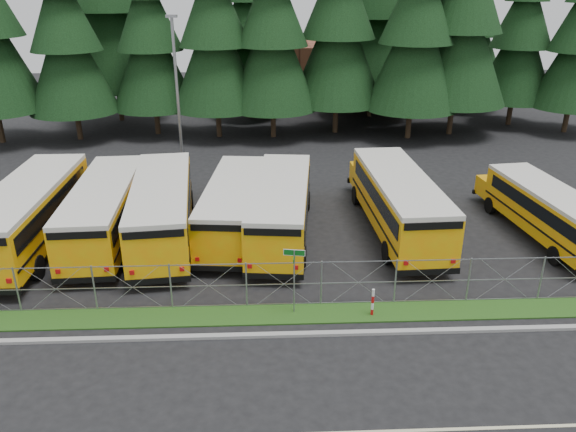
% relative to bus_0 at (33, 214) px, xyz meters
% --- Properties ---
extents(ground, '(120.00, 120.00, 0.00)m').
position_rel_bus_0_xyz_m(ground, '(14.57, -5.23, -1.62)').
color(ground, black).
rests_on(ground, ground).
extents(curb, '(50.00, 0.25, 0.12)m').
position_rel_bus_0_xyz_m(curb, '(14.57, -8.33, -1.56)').
color(curb, gray).
rests_on(curb, ground).
extents(grass_verge, '(50.00, 1.40, 0.06)m').
position_rel_bus_0_xyz_m(grass_verge, '(14.57, -6.93, -1.59)').
color(grass_verge, '#184212').
rests_on(grass_verge, ground).
extents(road_lane_line, '(50.00, 0.12, 0.01)m').
position_rel_bus_0_xyz_m(road_lane_line, '(14.57, -13.23, -1.61)').
color(road_lane_line, beige).
rests_on(road_lane_line, ground).
extents(chainlink_fence, '(44.00, 0.10, 2.00)m').
position_rel_bus_0_xyz_m(chainlink_fence, '(14.57, -6.23, -0.62)').
color(chainlink_fence, gray).
rests_on(chainlink_fence, ground).
extents(brick_building, '(22.00, 10.00, 6.00)m').
position_rel_bus_0_xyz_m(brick_building, '(20.57, 34.77, 1.38)').
color(brick_building, brown).
rests_on(brick_building, ground).
extents(bus_0, '(2.92, 12.34, 3.23)m').
position_rel_bus_0_xyz_m(bus_0, '(0.00, 0.00, 0.00)').
color(bus_0, orange).
rests_on(bus_0, ground).
extents(bus_1, '(3.30, 11.66, 3.02)m').
position_rel_bus_0_xyz_m(bus_1, '(3.43, 0.51, -0.10)').
color(bus_1, orange).
rests_on(bus_1, ground).
extents(bus_2, '(4.08, 12.14, 3.12)m').
position_rel_bus_0_xyz_m(bus_2, '(6.24, 0.43, -0.06)').
color(bus_2, orange).
rests_on(bus_2, ground).
extents(bus_3, '(3.61, 11.05, 2.85)m').
position_rel_bus_0_xyz_m(bus_3, '(9.78, 1.02, -0.19)').
color(bus_3, orange).
rests_on(bus_3, ground).
extents(bus_4, '(3.88, 11.70, 3.01)m').
position_rel_bus_0_xyz_m(bus_4, '(12.19, 0.45, -0.11)').
color(bus_4, orange).
rests_on(bus_4, ground).
extents(bus_6, '(3.36, 12.21, 3.17)m').
position_rel_bus_0_xyz_m(bus_6, '(18.13, 0.79, -0.03)').
color(bus_6, orange).
rests_on(bus_6, ground).
extents(bus_east, '(3.51, 10.42, 2.68)m').
position_rel_bus_0_xyz_m(bus_east, '(25.47, -0.19, -0.28)').
color(bus_east, orange).
rests_on(bus_east, ground).
extents(street_sign, '(0.83, 0.55, 2.81)m').
position_rel_bus_0_xyz_m(street_sign, '(12.45, -6.78, 0.42)').
color(street_sign, gray).
rests_on(street_sign, ground).
extents(striped_bollard, '(0.11, 0.11, 1.20)m').
position_rel_bus_0_xyz_m(striped_bollard, '(15.50, -7.12, -1.02)').
color(striped_bollard, '#B20C0C').
rests_on(striped_bollard, ground).
extents(light_standard, '(0.70, 0.35, 10.14)m').
position_rel_bus_0_xyz_m(light_standard, '(5.71, 11.58, 3.88)').
color(light_standard, gray).
rests_on(light_standard, ground).
extents(conifer_1, '(7.05, 7.05, 15.58)m').
position_rel_bus_0_xyz_m(conifer_1, '(-3.75, 19.88, 6.17)').
color(conifer_1, black).
rests_on(conifer_1, ground).
extents(conifer_2, '(6.86, 6.86, 15.16)m').
position_rel_bus_0_xyz_m(conifer_2, '(2.35, 21.36, 5.96)').
color(conifer_2, black).
rests_on(conifer_2, ground).
extents(conifer_3, '(7.27, 7.27, 16.08)m').
position_rel_bus_0_xyz_m(conifer_3, '(7.61, 20.27, 6.42)').
color(conifer_3, black).
rests_on(conifer_3, ground).
extents(conifer_4, '(7.31, 7.31, 16.17)m').
position_rel_bus_0_xyz_m(conifer_4, '(12.13, 19.95, 6.47)').
color(conifer_4, black).
rests_on(conifer_4, ground).
extents(conifer_5, '(7.75, 7.75, 17.13)m').
position_rel_bus_0_xyz_m(conifer_5, '(17.46, 21.20, 6.95)').
color(conifer_5, black).
rests_on(conifer_5, ground).
extents(conifer_6, '(7.54, 7.54, 16.67)m').
position_rel_bus_0_xyz_m(conifer_6, '(23.26, 19.12, 6.72)').
color(conifer_6, black).
rests_on(conifer_6, ground).
extents(conifer_7, '(8.25, 8.25, 18.25)m').
position_rel_bus_0_xyz_m(conifer_7, '(27.08, 20.23, 7.51)').
color(conifer_7, black).
rests_on(conifer_7, ground).
extents(conifer_8, '(6.70, 6.70, 14.82)m').
position_rel_bus_0_xyz_m(conifer_8, '(33.45, 23.29, 5.79)').
color(conifer_8, black).
rests_on(conifer_8, ground).
extents(conifer_11, '(6.59, 6.59, 14.58)m').
position_rel_bus_0_xyz_m(conifer_11, '(9.93, 27.06, 5.67)').
color(conifer_11, black).
rests_on(conifer_11, ground).
extents(conifer_12, '(8.96, 8.96, 19.82)m').
position_rel_bus_0_xyz_m(conifer_12, '(21.43, 27.07, 8.29)').
color(conifer_12, black).
rests_on(conifer_12, ground).
extents(conifer_13, '(7.13, 7.13, 15.76)m').
position_rel_bus_0_xyz_m(conifer_13, '(31.50, 29.70, 6.27)').
color(conifer_13, black).
rests_on(conifer_13, ground).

